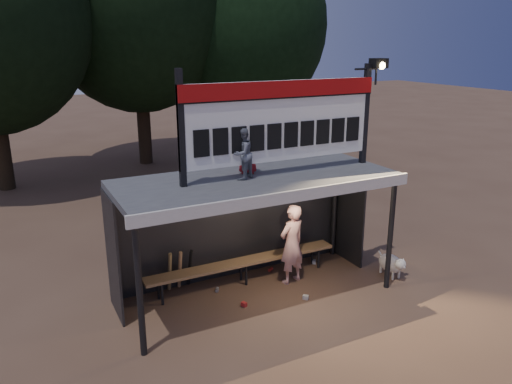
# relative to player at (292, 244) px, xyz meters

# --- Properties ---
(ground) EXTENTS (80.00, 80.00, 0.00)m
(ground) POSITION_rel_player_xyz_m (-0.86, -0.16, -0.81)
(ground) COLOR #4E3527
(ground) RESTS_ON ground
(player) EXTENTS (0.66, 0.52, 1.61)m
(player) POSITION_rel_player_xyz_m (0.00, 0.00, 0.00)
(player) COLOR white
(player) RESTS_ON ground
(child_a) EXTENTS (0.55, 0.52, 0.90)m
(child_a) POSITION_rel_player_xyz_m (-1.15, -0.19, 1.96)
(child_a) COLOR slate
(child_a) RESTS_ON dugout_shelter
(child_b) EXTENTS (0.49, 0.41, 0.85)m
(child_b) POSITION_rel_player_xyz_m (-0.89, 0.13, 1.94)
(child_b) COLOR maroon
(child_b) RESTS_ON dugout_shelter
(dugout_shelter) EXTENTS (5.10, 2.08, 2.32)m
(dugout_shelter) POSITION_rel_player_xyz_m (-0.86, 0.09, 1.04)
(dugout_shelter) COLOR #414144
(dugout_shelter) RESTS_ON ground
(scoreboard_assembly) EXTENTS (4.10, 0.27, 1.99)m
(scoreboard_assembly) POSITION_rel_player_xyz_m (-0.31, -0.17, 2.52)
(scoreboard_assembly) COLOR black
(scoreboard_assembly) RESTS_ON dugout_shelter
(bench) EXTENTS (4.00, 0.35, 0.48)m
(bench) POSITION_rel_player_xyz_m (-0.86, 0.39, -0.37)
(bench) COLOR olive
(bench) RESTS_ON ground
(tree_right) EXTENTS (6.08, 6.08, 8.72)m
(tree_right) POSITION_rel_player_xyz_m (4.14, 10.34, 4.38)
(tree_right) COLOR black
(tree_right) RESTS_ON ground
(dog) EXTENTS (0.36, 0.81, 0.49)m
(dog) POSITION_rel_player_xyz_m (1.95, -0.73, -0.53)
(dog) COLOR silver
(dog) RESTS_ON ground
(bats) EXTENTS (0.47, 0.32, 0.84)m
(bats) POSITION_rel_player_xyz_m (-2.09, 0.66, -0.38)
(bats) COLOR olive
(bats) RESTS_ON ground
(litter) EXTENTS (2.47, 1.46, 0.08)m
(litter) POSITION_rel_player_xyz_m (-0.42, 0.02, -0.77)
(litter) COLOR red
(litter) RESTS_ON ground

